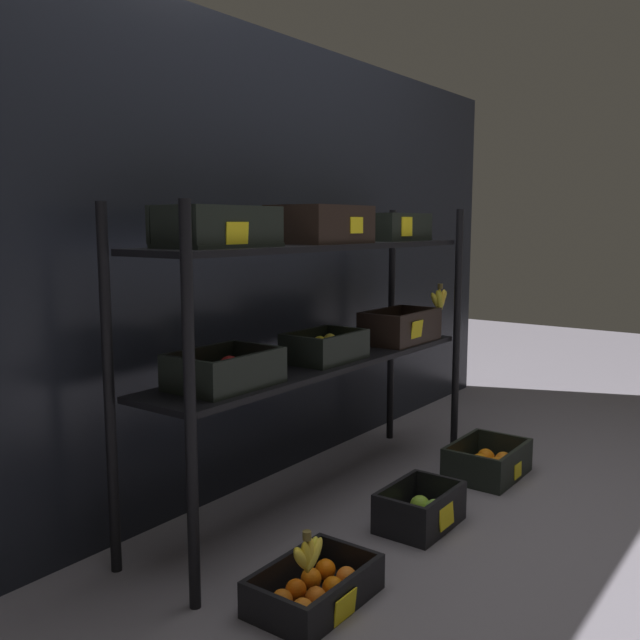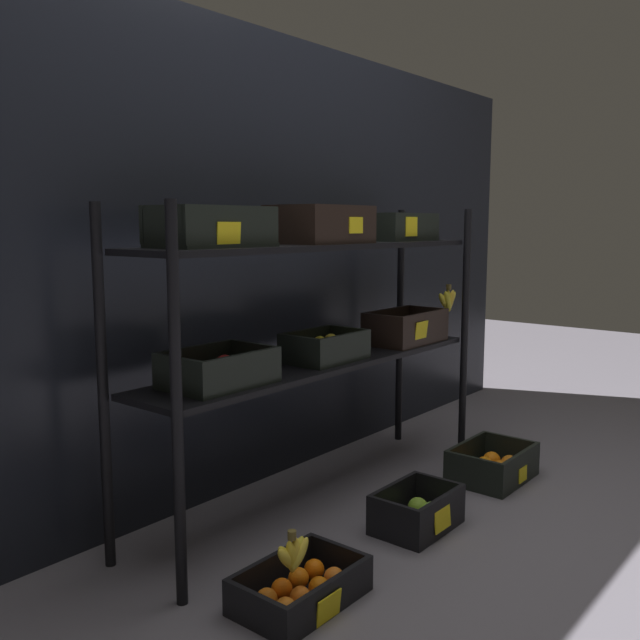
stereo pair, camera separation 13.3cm
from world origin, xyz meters
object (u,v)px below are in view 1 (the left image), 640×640
object	(u,v)px
crate_ground_tangerine	(315,589)
banana_bunch_loose	(307,556)
crate_ground_apple_green	(420,511)
crate_ground_orange	(487,464)
display_rack	(322,298)

from	to	relation	value
crate_ground_tangerine	banana_bunch_loose	bearing A→B (deg)	-174.90
crate_ground_tangerine	crate_ground_apple_green	world-z (taller)	crate_ground_apple_green
crate_ground_tangerine	crate_ground_orange	distance (m)	1.20
display_rack	crate_ground_orange	distance (m)	1.02
crate_ground_orange	banana_bunch_loose	xyz separation A→B (m)	(-1.24, -0.01, 0.10)
crate_ground_tangerine	banana_bunch_loose	world-z (taller)	banana_bunch_loose
crate_ground_tangerine	crate_ground_orange	size ratio (longest dim) A/B	1.03
crate_ground_apple_green	crate_ground_orange	size ratio (longest dim) A/B	0.86
display_rack	crate_ground_tangerine	size ratio (longest dim) A/B	4.76
display_rack	crate_ground_orange	xyz separation A→B (m)	(0.59, -0.42, -0.72)
crate_ground_tangerine	crate_ground_apple_green	bearing A→B (deg)	-0.13
display_rack	crate_ground_tangerine	world-z (taller)	display_rack
crate_ground_apple_green	crate_ground_tangerine	bearing A→B (deg)	179.87
crate_ground_tangerine	crate_ground_apple_green	distance (m)	0.61
banana_bunch_loose	crate_ground_orange	bearing A→B (deg)	0.26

